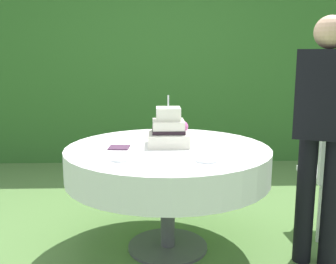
{
  "coord_description": "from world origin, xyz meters",
  "views": [
    {
      "loc": [
        -0.09,
        -2.65,
        1.36
      ],
      "look_at": [
        0.0,
        0.03,
        0.84
      ],
      "focal_mm": 42.43,
      "sensor_mm": 36.0,
      "label": 1
    }
  ],
  "objects_px": {
    "cake_table": "(168,163)",
    "standing_person": "(324,126)",
    "serving_plate_far": "(191,132)",
    "wedding_cake": "(169,131)",
    "serving_plate_left": "(229,138)",
    "serving_plate_near": "(206,160)",
    "napkin_stack": "(119,147)",
    "serving_plate_right": "(120,160)"
  },
  "relations": [
    {
      "from": "serving_plate_left",
      "to": "standing_person",
      "type": "xyz_separation_m",
      "value": [
        0.5,
        -0.49,
        0.18
      ]
    },
    {
      "from": "cake_table",
      "to": "wedding_cake",
      "type": "height_order",
      "value": "wedding_cake"
    },
    {
      "from": "serving_plate_near",
      "to": "serving_plate_right",
      "type": "relative_size",
      "value": 1.28
    },
    {
      "from": "serving_plate_near",
      "to": "serving_plate_left",
      "type": "xyz_separation_m",
      "value": [
        0.25,
        0.62,
        0.0
      ]
    },
    {
      "from": "serving_plate_far",
      "to": "wedding_cake",
      "type": "bearing_deg",
      "value": -113.54
    },
    {
      "from": "standing_person",
      "to": "serving_plate_left",
      "type": "bearing_deg",
      "value": 135.53
    },
    {
      "from": "wedding_cake",
      "to": "serving_plate_left",
      "type": "relative_size",
      "value": 3.3
    },
    {
      "from": "wedding_cake",
      "to": "serving_plate_near",
      "type": "height_order",
      "value": "wedding_cake"
    },
    {
      "from": "wedding_cake",
      "to": "serving_plate_right",
      "type": "bearing_deg",
      "value": -126.63
    },
    {
      "from": "standing_person",
      "to": "wedding_cake",
      "type": "bearing_deg",
      "value": 162.05
    },
    {
      "from": "cake_table",
      "to": "napkin_stack",
      "type": "xyz_separation_m",
      "value": [
        -0.33,
        -0.02,
        0.12
      ]
    },
    {
      "from": "wedding_cake",
      "to": "napkin_stack",
      "type": "xyz_separation_m",
      "value": [
        -0.34,
        -0.08,
        -0.1
      ]
    },
    {
      "from": "napkin_stack",
      "to": "serving_plate_far",
      "type": "bearing_deg",
      "value": 44.73
    },
    {
      "from": "serving_plate_left",
      "to": "standing_person",
      "type": "relative_size",
      "value": 0.07
    },
    {
      "from": "serving_plate_left",
      "to": "napkin_stack",
      "type": "xyz_separation_m",
      "value": [
        -0.8,
        -0.26,
        -0.0
      ]
    },
    {
      "from": "serving_plate_right",
      "to": "serving_plate_left",
      "type": "bearing_deg",
      "value": 37.79
    },
    {
      "from": "cake_table",
      "to": "serving_plate_left",
      "type": "xyz_separation_m",
      "value": [
        0.47,
        0.25,
        0.12
      ]
    },
    {
      "from": "cake_table",
      "to": "serving_plate_right",
      "type": "height_order",
      "value": "serving_plate_right"
    },
    {
      "from": "serving_plate_far",
      "to": "standing_person",
      "type": "height_order",
      "value": "standing_person"
    },
    {
      "from": "serving_plate_far",
      "to": "standing_person",
      "type": "xyz_separation_m",
      "value": [
        0.76,
        -0.76,
        0.18
      ]
    },
    {
      "from": "serving_plate_far",
      "to": "serving_plate_left",
      "type": "distance_m",
      "value": 0.38
    },
    {
      "from": "cake_table",
      "to": "serving_plate_far",
      "type": "xyz_separation_m",
      "value": [
        0.21,
        0.51,
        0.12
      ]
    },
    {
      "from": "serving_plate_near",
      "to": "standing_person",
      "type": "xyz_separation_m",
      "value": [
        0.75,
        0.13,
        0.18
      ]
    },
    {
      "from": "serving_plate_far",
      "to": "napkin_stack",
      "type": "height_order",
      "value": "serving_plate_far"
    },
    {
      "from": "serving_plate_near",
      "to": "serving_plate_far",
      "type": "xyz_separation_m",
      "value": [
        -0.01,
        0.89,
        0.0
      ]
    },
    {
      "from": "serving_plate_right",
      "to": "napkin_stack",
      "type": "relative_size",
      "value": 0.8
    },
    {
      "from": "cake_table",
      "to": "standing_person",
      "type": "distance_m",
      "value": 1.04
    },
    {
      "from": "standing_person",
      "to": "cake_table",
      "type": "bearing_deg",
      "value": 165.77
    },
    {
      "from": "napkin_stack",
      "to": "serving_plate_right",
      "type": "bearing_deg",
      "value": -83.71
    },
    {
      "from": "cake_table",
      "to": "standing_person",
      "type": "bearing_deg",
      "value": -14.23
    },
    {
      "from": "serving_plate_far",
      "to": "standing_person",
      "type": "bearing_deg",
      "value": -44.89
    },
    {
      "from": "cake_table",
      "to": "napkin_stack",
      "type": "distance_m",
      "value": 0.35
    },
    {
      "from": "serving_plate_near",
      "to": "serving_plate_far",
      "type": "distance_m",
      "value": 0.89
    },
    {
      "from": "wedding_cake",
      "to": "serving_plate_far",
      "type": "height_order",
      "value": "wedding_cake"
    },
    {
      "from": "serving_plate_left",
      "to": "cake_table",
      "type": "bearing_deg",
      "value": -152.28
    },
    {
      "from": "wedding_cake",
      "to": "napkin_stack",
      "type": "relative_size",
      "value": 2.6
    },
    {
      "from": "cake_table",
      "to": "serving_plate_right",
      "type": "relative_size",
      "value": 12.91
    },
    {
      "from": "cake_table",
      "to": "standing_person",
      "type": "height_order",
      "value": "standing_person"
    },
    {
      "from": "serving_plate_right",
      "to": "standing_person",
      "type": "distance_m",
      "value": 1.28
    },
    {
      "from": "cake_table",
      "to": "serving_plate_right",
      "type": "bearing_deg",
      "value": -130.5
    },
    {
      "from": "serving_plate_near",
      "to": "napkin_stack",
      "type": "height_order",
      "value": "serving_plate_near"
    },
    {
      "from": "serving_plate_left",
      "to": "serving_plate_right",
      "type": "bearing_deg",
      "value": -142.21
    }
  ]
}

